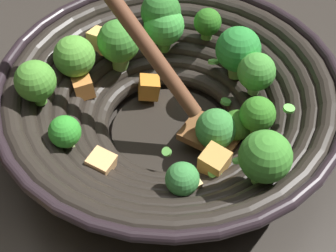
# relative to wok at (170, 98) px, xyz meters

# --- Properties ---
(ground_plane) EXTENTS (4.00, 4.00, 0.00)m
(ground_plane) POSITION_rel_wok_xyz_m (-0.00, -0.00, -0.07)
(ground_plane) COLOR #332D28
(wok) EXTENTS (0.45, 0.42, 0.29)m
(wok) POSITION_rel_wok_xyz_m (0.00, 0.00, 0.00)
(wok) COLOR black
(wok) RESTS_ON ground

